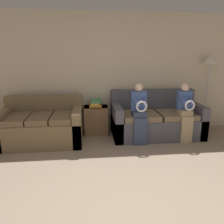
{
  "coord_description": "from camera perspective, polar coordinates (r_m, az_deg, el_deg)",
  "views": [
    {
      "loc": [
        -0.46,
        -1.89,
        1.67
      ],
      "look_at": [
        -0.07,
        1.74,
        0.72
      ],
      "focal_mm": 35.0,
      "sensor_mm": 36.0,
      "label": 1
    }
  ],
  "objects": [
    {
      "name": "child_left_seated",
      "position": [
        4.2,
        7.12,
        0.17
      ],
      "size": [
        0.3,
        0.37,
        1.16
      ],
      "color": "#384260",
      "rests_on": "ground_plane"
    },
    {
      "name": "child_right_seated",
      "position": [
        4.49,
        18.56,
        0.43
      ],
      "size": [
        0.27,
        0.37,
        1.14
      ],
      "color": "tan",
      "rests_on": "ground_plane"
    },
    {
      "name": "side_shelf",
      "position": [
        4.77,
        -4.21,
        -2.0
      ],
      "size": [
        0.53,
        0.4,
        0.61
      ],
      "color": "brown",
      "rests_on": "ground_plane"
    },
    {
      "name": "ground_plane",
      "position": [
        2.57,
        6.37,
        -26.12
      ],
      "size": [
        14.0,
        14.0,
        0.0
      ],
      "primitive_type": "plane",
      "color": "gray"
    },
    {
      "name": "couch_main",
      "position": [
        4.76,
        11.31,
        -2.05
      ],
      "size": [
        1.85,
        0.92,
        0.94
      ],
      "color": "#4C4C56",
      "rests_on": "ground_plane"
    },
    {
      "name": "book_stack",
      "position": [
        4.68,
        -4.34,
        2.33
      ],
      "size": [
        0.26,
        0.3,
        0.15
      ],
      "color": "orange",
      "rests_on": "side_shelf"
    },
    {
      "name": "couch_side",
      "position": [
        4.52,
        -17.68,
        -3.46
      ],
      "size": [
        1.54,
        0.98,
        0.87
      ],
      "color": "brown",
      "rests_on": "ground_plane"
    },
    {
      "name": "wall_back",
      "position": [
        4.85,
        -0.68,
        9.94
      ],
      "size": [
        6.64,
        0.06,
        2.55
      ],
      "color": "beige",
      "rests_on": "ground_plane"
    },
    {
      "name": "floor_lamp",
      "position": [
        5.31,
        24.14,
        10.68
      ],
      "size": [
        0.35,
        0.35,
        1.66
      ],
      "color": "#2D2B28",
      "rests_on": "ground_plane"
    }
  ]
}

